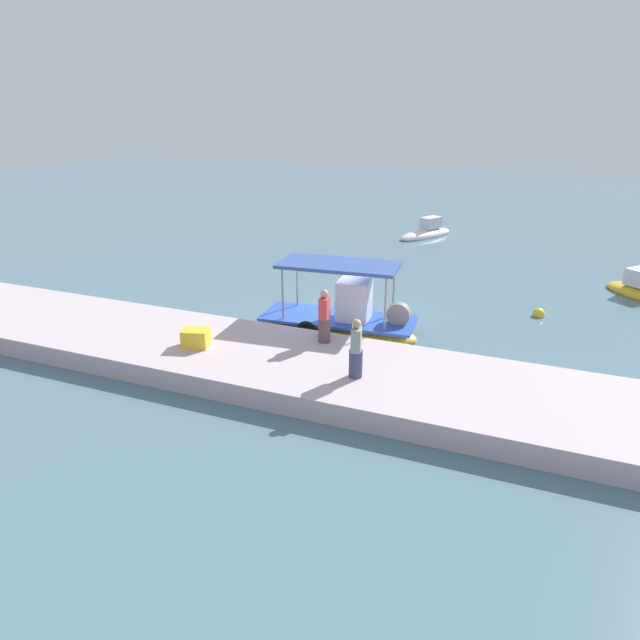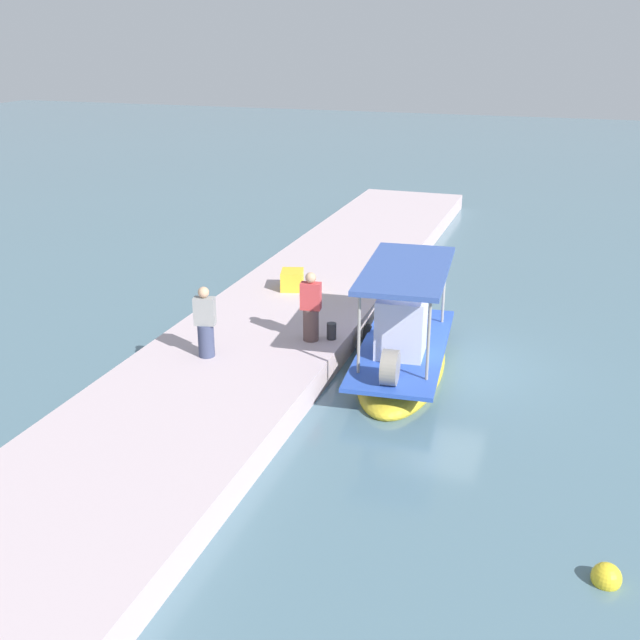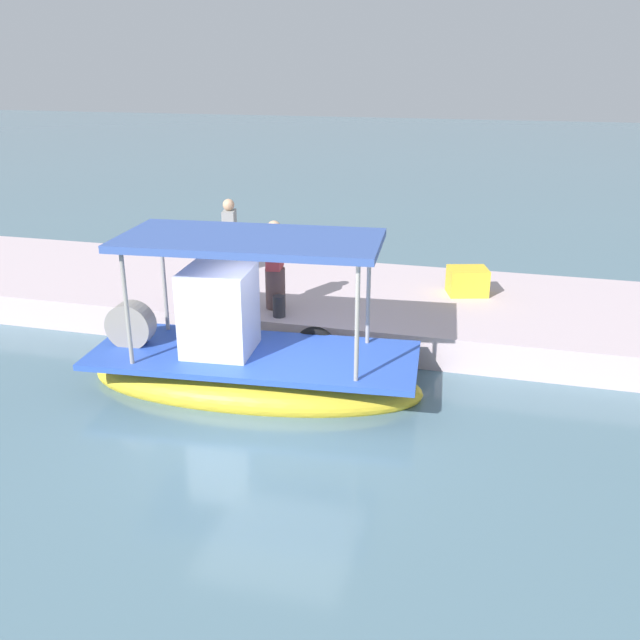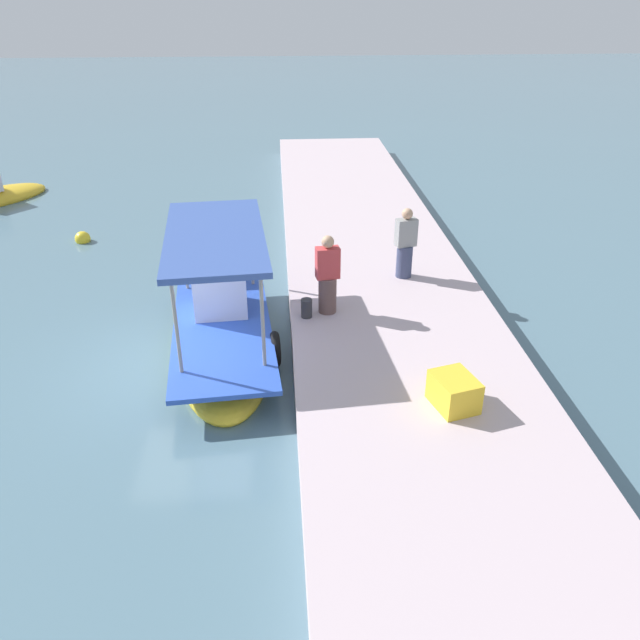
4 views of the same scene
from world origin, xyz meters
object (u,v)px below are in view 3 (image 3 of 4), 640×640
object	(u,v)px
main_fishing_boat	(249,361)
fisherman_near_bollard	(230,240)
mooring_bollard	(279,306)
cargo_crate	(467,281)
fisherman_by_crate	(275,269)

from	to	relation	value
main_fishing_boat	fisherman_near_bollard	size ratio (longest dim) A/B	3.40
mooring_bollard	fisherman_near_bollard	bearing A→B (deg)	-51.55
fisherman_near_bollard	cargo_crate	xyz separation A→B (m)	(-5.33, 0.15, -0.50)
fisherman_by_crate	cargo_crate	distance (m)	4.08
cargo_crate	main_fishing_boat	bearing A→B (deg)	50.92
fisherman_near_bollard	mooring_bollard	world-z (taller)	fisherman_near_bollard
main_fishing_boat	fisherman_by_crate	bearing A→B (deg)	-83.40
main_fishing_boat	mooring_bollard	distance (m)	1.84
fisherman_near_bollard	main_fishing_boat	bearing A→B (deg)	115.08
fisherman_near_bollard	fisherman_by_crate	bearing A→B (deg)	130.93
mooring_bollard	cargo_crate	xyz separation A→B (m)	(-3.38, -2.31, 0.07)
mooring_bollard	cargo_crate	size ratio (longest dim) A/B	0.52
fisherman_by_crate	cargo_crate	bearing A→B (deg)	-152.83
fisherman_near_bollard	fisherman_by_crate	xyz separation A→B (m)	(-1.73, 2.00, 0.02)
main_fishing_boat	cargo_crate	bearing A→B (deg)	-129.08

